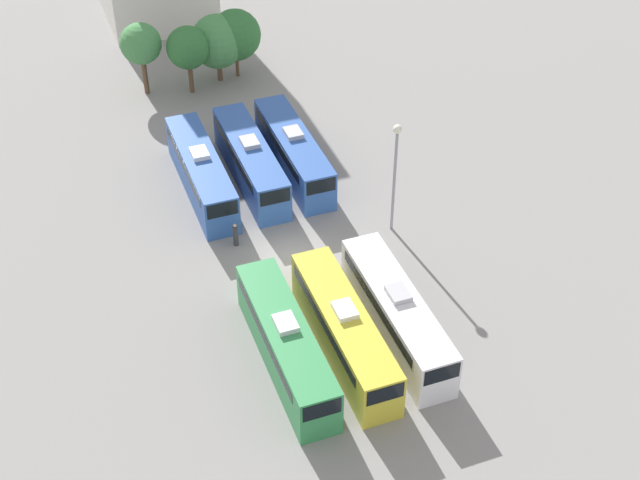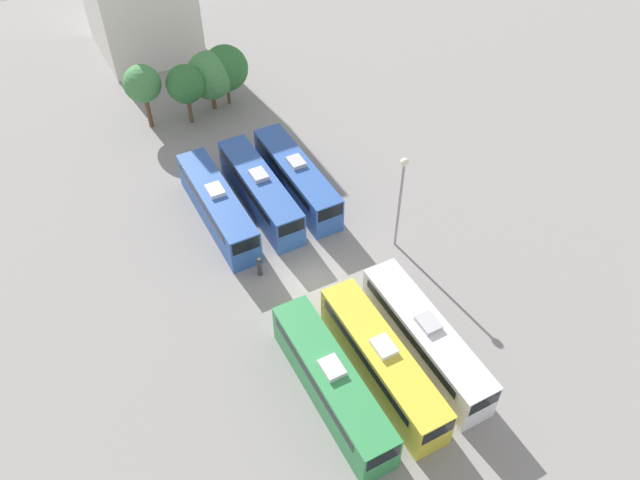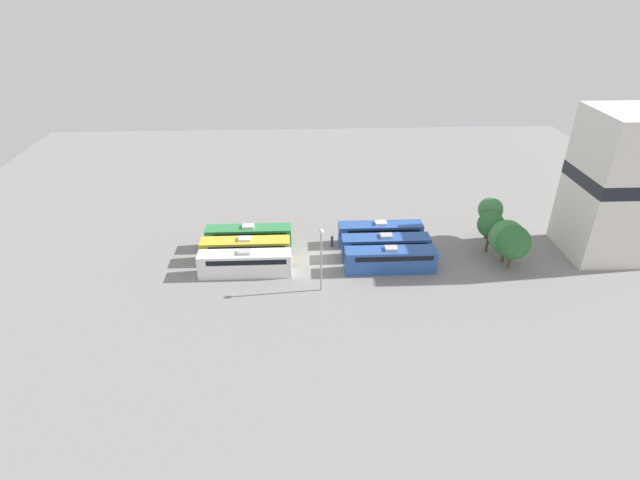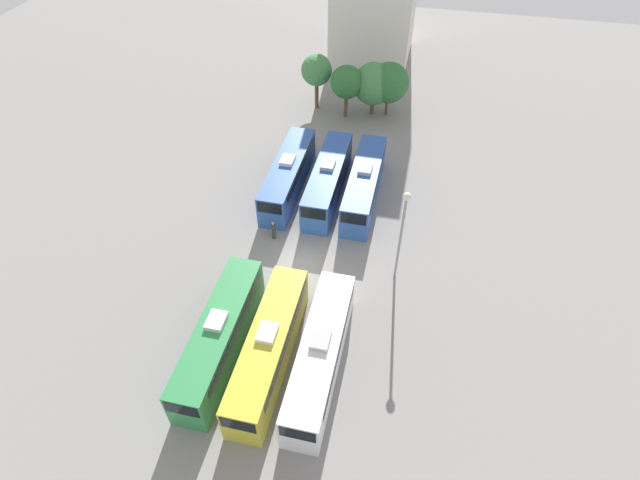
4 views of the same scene
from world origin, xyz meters
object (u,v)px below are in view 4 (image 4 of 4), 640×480
object	(u,v)px
bus_0	(220,335)
bus_3	(288,174)
bus_4	(328,179)
tree_2	(374,84)
bus_5	(364,183)
bus_2	(321,353)
tree_3	(389,83)
light_pole	(403,223)
tree_1	(347,82)
tree_0	(317,70)
bus_1	(269,346)
worker_person	(274,231)

from	to	relation	value
bus_0	bus_3	size ratio (longest dim) A/B	1.00
bus_4	tree_2	distance (m)	15.90
bus_5	bus_3	bearing A→B (deg)	-178.20
bus_2	bus_4	size ratio (longest dim) A/B	1.00
tree_3	light_pole	bearing A→B (deg)	-81.03
bus_4	light_pole	bearing A→B (deg)	-50.68
bus_3	tree_1	xyz separation A→B (m)	(2.81, 14.61, 2.44)
bus_3	tree_0	size ratio (longest dim) A/B	1.85
bus_0	bus_1	distance (m)	3.57
bus_1	tree_0	bearing A→B (deg)	97.76
bus_3	light_pole	size ratio (longest dim) A/B	1.40
bus_1	tree_1	bearing A→B (deg)	91.73
bus_0	tree_1	bearing A→B (deg)	85.61
bus_1	worker_person	distance (m)	12.33
bus_3	worker_person	bearing A→B (deg)	-85.53
bus_3	light_pole	xyz separation A→B (m)	(11.30, -9.01, 3.95)
bus_0	tree_3	xyz separation A→B (m)	(7.10, 34.64, 2.22)
bus_1	tree_2	xyz separation A→B (m)	(1.86, 34.63, 1.98)
bus_0	bus_3	distance (m)	18.66
bus_1	worker_person	world-z (taller)	bus_1
bus_2	bus_3	distance (m)	19.98
bus_5	worker_person	xyz separation A→B (m)	(-6.68, -7.20, -0.90)
bus_1	bus_4	size ratio (longest dim) A/B	1.00
bus_4	bus_5	world-z (taller)	same
bus_5	tree_1	distance (m)	15.24
bus_3	tree_1	world-z (taller)	tree_1
bus_2	tree_3	world-z (taller)	tree_3
bus_5	tree_1	bearing A→B (deg)	107.07
bus_4	tree_3	distance (m)	16.38
bus_4	tree_2	xyz separation A→B (m)	(1.88, 15.66, 1.98)
bus_0	worker_person	xyz separation A→B (m)	(0.29, 11.69, -0.90)
bus_1	light_pole	world-z (taller)	light_pole
bus_0	tree_2	size ratio (longest dim) A/B	1.96
light_pole	tree_1	size ratio (longest dim) A/B	1.41
bus_2	worker_person	xyz separation A→B (m)	(-6.76, 11.63, -0.90)
bus_4	tree_1	size ratio (longest dim) A/B	1.98
light_pole	tree_3	world-z (taller)	light_pole
worker_person	tree_3	size ratio (longest dim) A/B	0.29
bus_2	bus_0	bearing A→B (deg)	-179.48
bus_2	light_pole	size ratio (longest dim) A/B	1.40
tree_0	tree_1	distance (m)	3.91
tree_0	light_pole	bearing A→B (deg)	-63.80
tree_2	worker_person	bearing A→B (deg)	-102.72
tree_0	tree_1	world-z (taller)	tree_0
bus_0	tree_3	bearing A→B (deg)	78.42
bus_0	bus_1	xyz separation A→B (m)	(3.56, -0.16, 0.00)
bus_3	worker_person	world-z (taller)	bus_3
bus_0	bus_3	world-z (taller)	same
bus_1	bus_5	size ratio (longest dim) A/B	1.00
tree_0	tree_1	bearing A→B (deg)	-17.50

